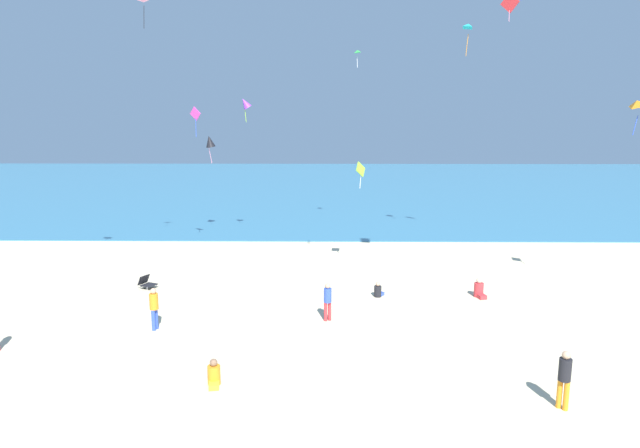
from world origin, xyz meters
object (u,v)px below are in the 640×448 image
(kite_black, at_px, (210,141))
(person_4, at_px, (328,299))
(kite_lime, at_px, (361,170))
(person_7, at_px, (564,376))
(kite_teal, at_px, (468,26))
(kite_purple, at_px, (245,103))
(person_8, at_px, (378,291))
(person_1, at_px, (214,375))
(person_6, at_px, (154,306))
(kite_orange, at_px, (637,104))
(beach_chair_near_camera, at_px, (147,283))
(person_5, at_px, (479,290))
(kite_magenta, at_px, (195,115))
(kite_red, at_px, (510,3))
(kite_pink, at_px, (143,0))
(kite_green, at_px, (357,52))

(kite_black, bearing_deg, person_4, -63.92)
(kite_lime, bearing_deg, person_7, -71.14)
(kite_teal, distance_m, kite_purple, 13.06)
(person_8, distance_m, kite_teal, 15.84)
(kite_purple, height_order, kite_black, kite_purple)
(person_1, distance_m, kite_purple, 20.05)
(person_6, distance_m, kite_orange, 19.56)
(beach_chair_near_camera, relative_size, person_4, 0.60)
(person_5, distance_m, kite_magenta, 16.97)
(person_6, distance_m, kite_red, 22.45)
(person_4, relative_size, person_6, 0.93)
(kite_magenta, relative_size, kite_black, 0.90)
(kite_teal, xyz_separation_m, kite_pink, (-16.30, -3.65, 0.66))
(kite_red, height_order, kite_black, kite_red)
(person_1, height_order, person_7, person_7)
(kite_orange, bearing_deg, person_5, 172.21)
(person_1, bearing_deg, person_8, 136.82)
(kite_orange, height_order, kite_lime, kite_orange)
(kite_black, bearing_deg, kite_magenta, -86.33)
(person_7, relative_size, kite_red, 1.14)
(person_8, distance_m, kite_pink, 17.52)
(beach_chair_near_camera, bearing_deg, kite_orange, 20.77)
(kite_purple, bearing_deg, kite_teal, -7.17)
(kite_orange, bearing_deg, person_8, 175.63)
(beach_chair_near_camera, xyz_separation_m, kite_magenta, (1.01, 6.26, 7.38))
(beach_chair_near_camera, height_order, kite_teal, kite_teal)
(person_6, distance_m, kite_magenta, 13.09)
(person_1, height_order, kite_teal, kite_teal)
(person_6, relative_size, person_8, 2.38)
(kite_magenta, height_order, kite_red, kite_red)
(kite_orange, xyz_separation_m, kite_lime, (-10.23, 4.75, -2.97))
(person_6, xyz_separation_m, kite_purple, (1.35, 14.15, 7.43))
(person_5, xyz_separation_m, person_7, (-0.32, -9.21, 0.61))
(kite_magenta, bearing_deg, person_4, -55.34)
(kite_orange, xyz_separation_m, kite_red, (-2.64, 7.78, 5.16))
(person_1, relative_size, kite_magenta, 0.48)
(person_1, relative_size, kite_orange, 0.55)
(person_4, xyz_separation_m, person_7, (6.09, -6.33, 0.09))
(person_6, bearing_deg, kite_pink, -57.91)
(person_4, xyz_separation_m, person_6, (-6.16, -0.99, 0.06))
(kite_orange, bearing_deg, kite_purple, 146.45)
(kite_lime, relative_size, kite_black, 0.73)
(kite_green, relative_size, kite_purple, 0.72)
(person_8, bearing_deg, beach_chair_near_camera, 121.41)
(person_1, height_order, person_8, person_1)
(kite_magenta, xyz_separation_m, kite_red, (16.19, -0.26, 5.51))
(kite_purple, height_order, kite_orange, kite_purple)
(kite_black, bearing_deg, person_6, -85.76)
(kite_teal, relative_size, kite_lime, 1.35)
(kite_pink, xyz_separation_m, kite_black, (1.43, 7.07, -6.92))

